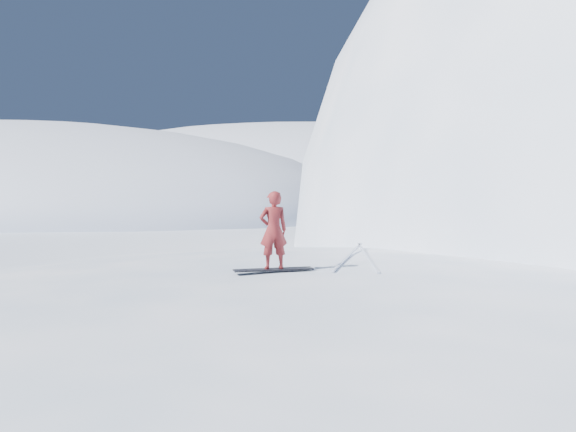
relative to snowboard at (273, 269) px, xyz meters
name	(u,v)px	position (x,y,z in m)	size (l,w,h in m)	color
ground	(348,424)	(1.97, -1.66, -2.41)	(400.00, 400.00, 0.00)	white
near_ridge	(421,376)	(2.97, 1.34, -2.41)	(36.00, 28.00, 4.80)	white
far_ridge_c	(275,205)	(-38.03, 108.34, -2.41)	(140.00, 90.00, 36.00)	white
wind_bumps	(343,381)	(1.42, 0.45, -2.41)	(16.00, 14.40, 1.00)	white
snowboard	(273,269)	(0.00, 0.00, 0.00)	(1.70, 0.32, 0.03)	black
snowboarder	(273,230)	(0.00, 0.00, 0.84)	(0.60, 0.39, 1.65)	maroon
board_tracks	(358,254)	(1.21, 3.18, 0.01)	(1.59, 5.98, 0.04)	silver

